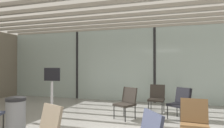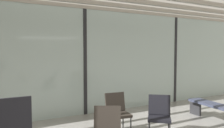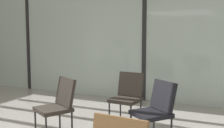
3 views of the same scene
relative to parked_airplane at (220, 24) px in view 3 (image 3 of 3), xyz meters
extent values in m
cube|color=#A3B7B2|center=(-1.51, -5.79, -0.54)|extent=(14.00, 0.08, 3.07)
cube|color=black|center=(-5.01, -5.79, -0.54)|extent=(0.10, 0.12, 3.07)
cube|color=black|center=(-1.51, -5.79, -0.54)|extent=(0.10, 0.12, 3.07)
sphere|color=gray|center=(-6.03, 0.00, 0.00)|extent=(2.28, 2.28, 2.28)
sphere|color=black|center=(-3.48, -1.91, 0.31)|extent=(0.28, 0.28, 0.28)
sphere|color=black|center=(-2.58, -1.91, 0.31)|extent=(0.28, 0.28, 0.28)
sphere|color=black|center=(-1.68, -1.91, 0.31)|extent=(0.28, 0.28, 0.28)
sphere|color=black|center=(-0.78, -1.91, 0.31)|extent=(0.28, 0.28, 0.28)
sphere|color=black|center=(0.12, -1.91, 0.31)|extent=(0.28, 0.28, 0.28)
cube|color=black|center=(-0.69, -8.16, -1.67)|extent=(0.68, 0.68, 0.06)
cube|color=black|center=(-0.55, -8.00, -1.42)|extent=(0.46, 0.41, 0.44)
cylinder|color=black|center=(-0.98, -8.19, -1.89)|extent=(0.03, 0.03, 0.37)
cylinder|color=black|center=(-0.72, -7.87, -1.89)|extent=(0.03, 0.03, 0.37)
cube|color=#28231E|center=(-1.33, -7.51, -1.67)|extent=(0.53, 0.53, 0.06)
cube|color=#28231E|center=(-1.31, -7.30, -1.42)|extent=(0.49, 0.19, 0.44)
cylinder|color=black|center=(-1.56, -7.70, -1.89)|extent=(0.03, 0.03, 0.37)
cylinder|color=black|center=(-1.15, -7.74, -1.89)|extent=(0.03, 0.03, 0.37)
cylinder|color=black|center=(-1.52, -7.28, -1.89)|extent=(0.03, 0.03, 0.37)
cylinder|color=black|center=(-1.10, -7.33, -1.89)|extent=(0.03, 0.03, 0.37)
cube|color=#28231E|center=(-2.14, -8.54, -1.67)|extent=(0.65, 0.65, 0.06)
cube|color=#28231E|center=(-2.04, -8.35, -1.42)|extent=(0.49, 0.35, 0.44)
cylinder|color=black|center=(-2.42, -8.62, -1.89)|extent=(0.03, 0.03, 0.37)
cylinder|color=black|center=(-2.22, -8.25, -1.89)|extent=(0.03, 0.03, 0.37)
cylinder|color=black|center=(-1.85, -8.46, -1.89)|extent=(0.03, 0.03, 0.37)
camera|label=1|loc=(-0.93, -13.78, -0.59)|focal=30.60mm
camera|label=2|loc=(-3.75, -11.80, -0.22)|focal=34.97mm
camera|label=3|loc=(0.28, -11.75, -0.57)|focal=41.51mm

